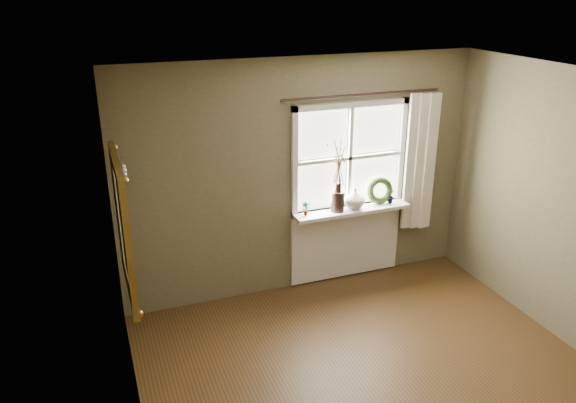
{
  "coord_description": "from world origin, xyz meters",
  "views": [
    {
      "loc": [
        -2.15,
        -3.08,
        3.3
      ],
      "look_at": [
        -0.42,
        1.55,
        1.35
      ],
      "focal_mm": 35.0,
      "sensor_mm": 36.0,
      "label": 1
    }
  ],
  "objects_px": {
    "dark_jug": "(338,201)",
    "wreath": "(380,193)",
    "cream_vase": "(355,198)",
    "gilt_mirror": "(123,227)"
  },
  "relations": [
    {
      "from": "dark_jug",
      "to": "cream_vase",
      "type": "bearing_deg",
      "value": 0.0
    },
    {
      "from": "dark_jug",
      "to": "wreath",
      "type": "relative_size",
      "value": 0.72
    },
    {
      "from": "cream_vase",
      "to": "gilt_mirror",
      "type": "bearing_deg",
      "value": -158.63
    },
    {
      "from": "cream_vase",
      "to": "gilt_mirror",
      "type": "height_order",
      "value": "gilt_mirror"
    },
    {
      "from": "dark_jug",
      "to": "cream_vase",
      "type": "distance_m",
      "value": 0.21
    },
    {
      "from": "wreath",
      "to": "gilt_mirror",
      "type": "height_order",
      "value": "gilt_mirror"
    },
    {
      "from": "cream_vase",
      "to": "gilt_mirror",
      "type": "relative_size",
      "value": 0.21
    },
    {
      "from": "dark_jug",
      "to": "wreath",
      "type": "height_order",
      "value": "wreath"
    },
    {
      "from": "wreath",
      "to": "gilt_mirror",
      "type": "relative_size",
      "value": 0.27
    },
    {
      "from": "cream_vase",
      "to": "gilt_mirror",
      "type": "distance_m",
      "value": 2.78
    }
  ]
}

